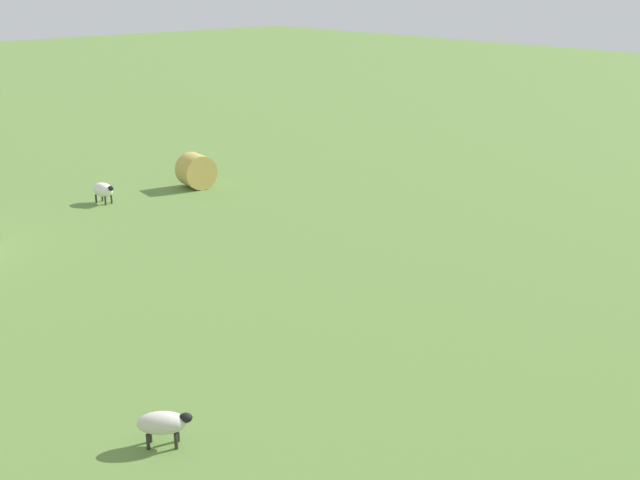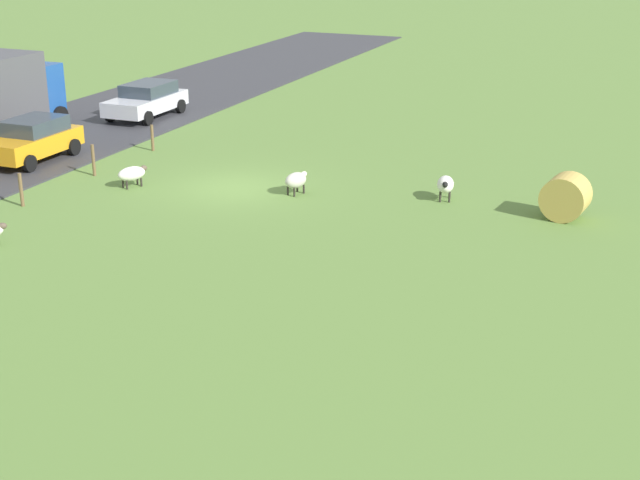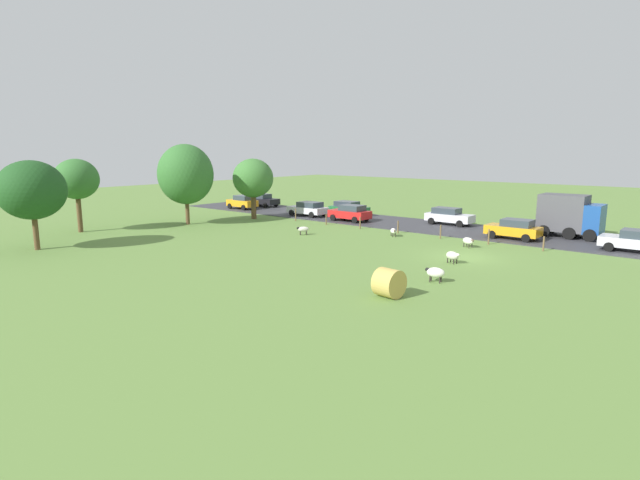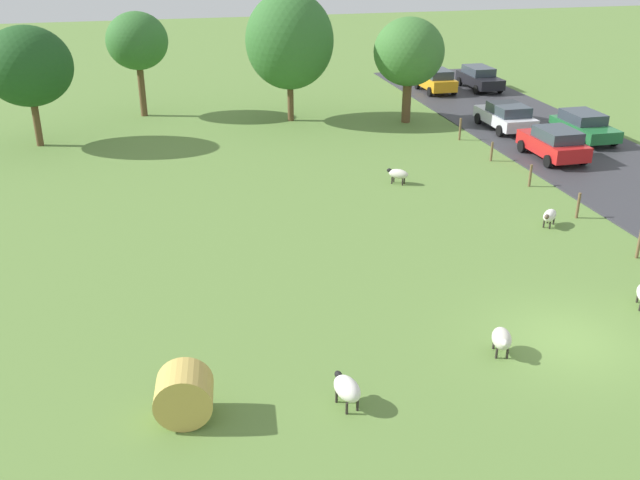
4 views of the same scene
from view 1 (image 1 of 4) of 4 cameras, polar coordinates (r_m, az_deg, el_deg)
sheep_1 at (r=30.94m, az=-15.87°, el=3.61°), size 0.77×1.14×0.82m
sheep_3 at (r=15.09m, az=-11.63°, el=-13.23°), size 1.02×0.95×0.71m
hay_bale_0 at (r=32.40m, az=-9.22°, el=5.11°), size 1.54×1.28×1.42m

